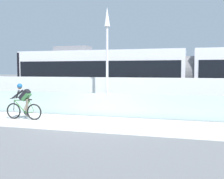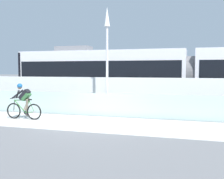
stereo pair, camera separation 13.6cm
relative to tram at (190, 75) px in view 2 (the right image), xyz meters
name	(u,v)px [view 2 (the right image)]	position (x,y,z in m)	size (l,w,h in m)	color
ground_plane	(90,123)	(-3.90, -6.85, -1.89)	(200.00, 200.00, 0.00)	slate
bike_path_deck	(90,123)	(-3.90, -6.85, -1.89)	(32.00, 3.20, 0.01)	silver
glass_parapet	(104,105)	(-3.90, -5.00, -1.34)	(32.00, 0.05, 1.10)	#ADC6C1
concrete_barrier_wall	(114,94)	(-3.90, -3.20, -0.99)	(32.00, 0.36, 1.80)	white
tram_rail_near	(125,105)	(-3.90, -0.72, -1.89)	(32.00, 0.08, 0.01)	#595654
tram_rail_far	(130,102)	(-3.90, 0.72, -1.89)	(32.00, 0.08, 0.01)	#595654
tram	(190,75)	(0.00, 0.00, 0.00)	(22.56, 2.54, 3.81)	silver
cyclist_on_bike	(24,102)	(-7.06, -6.85, -1.11)	(1.77, 0.58, 1.61)	black
lamp_post_antenna	(107,47)	(-3.83, -4.70, 1.40)	(0.28, 0.28, 5.20)	gray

